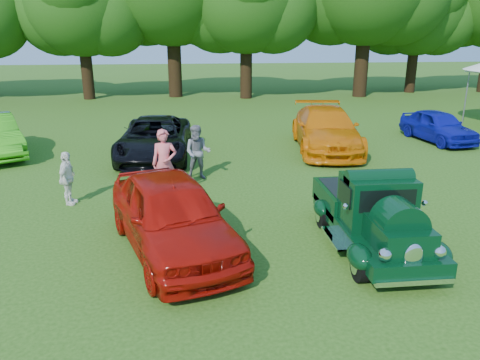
{
  "coord_description": "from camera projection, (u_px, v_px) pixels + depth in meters",
  "views": [
    {
      "loc": [
        -2.0,
        -9.48,
        4.57
      ],
      "look_at": [
        -0.83,
        1.27,
        1.1
      ],
      "focal_mm": 35.0,
      "sensor_mm": 36.0,
      "label": 1
    }
  ],
  "objects": [
    {
      "name": "spectator_grey",
      "position": [
        198.0,
        152.0,
        14.85
      ],
      "size": [
        0.95,
        0.8,
        1.74
      ],
      "primitive_type": "imported",
      "rotation": [
        0.0,
        0.0,
        -0.18
      ],
      "color": "slate",
      "rests_on": "ground"
    },
    {
      "name": "red_convertible",
      "position": [
        172.0,
        214.0,
        9.95
      ],
      "size": [
        3.4,
        5.24,
        1.66
      ],
      "primitive_type": "imported",
      "rotation": [
        0.0,
        0.0,
        0.32
      ],
      "color": "#A00E06",
      "rests_on": "ground"
    },
    {
      "name": "ground",
      "position": [
        282.0,
        242.0,
        10.58
      ],
      "size": [
        120.0,
        120.0,
        0.0
      ],
      "primitive_type": "plane",
      "color": "#254C11",
      "rests_on": "ground"
    },
    {
      "name": "spectator_pink",
      "position": [
        165.0,
        163.0,
        13.25
      ],
      "size": [
        0.73,
        0.5,
        1.95
      ],
      "primitive_type": "imported",
      "rotation": [
        0.0,
        0.0,
        0.05
      ],
      "color": "#EC6167",
      "rests_on": "ground"
    },
    {
      "name": "spectator_white",
      "position": [
        67.0,
        178.0,
        12.67
      ],
      "size": [
        0.5,
        0.92,
        1.48
      ],
      "primitive_type": "imported",
      "rotation": [
        0.0,
        0.0,
        1.4
      ],
      "color": "white",
      "rests_on": "ground"
    },
    {
      "name": "hero_pickup",
      "position": [
        372.0,
        216.0,
        10.17
      ],
      "size": [
        2.0,
        4.29,
        1.68
      ],
      "color": "black",
      "rests_on": "ground"
    },
    {
      "name": "back_car_orange",
      "position": [
        326.0,
        129.0,
        18.54
      ],
      "size": [
        2.99,
        5.93,
        1.65
      ],
      "primitive_type": "imported",
      "rotation": [
        0.0,
        0.0,
        -0.12
      ],
      "color": "orange",
      "rests_on": "ground"
    },
    {
      "name": "back_car_black",
      "position": [
        155.0,
        139.0,
        17.3
      ],
      "size": [
        2.73,
        5.49,
        1.5
      ],
      "primitive_type": "imported",
      "rotation": [
        0.0,
        0.0,
        -0.05
      ],
      "color": "black",
      "rests_on": "ground"
    },
    {
      "name": "back_car_blue",
      "position": [
        438.0,
        126.0,
        20.0
      ],
      "size": [
        2.09,
        4.1,
        1.34
      ],
      "primitive_type": "imported",
      "rotation": [
        0.0,
        0.0,
        0.14
      ],
      "color": "#0E119C",
      "rests_on": "ground"
    }
  ]
}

